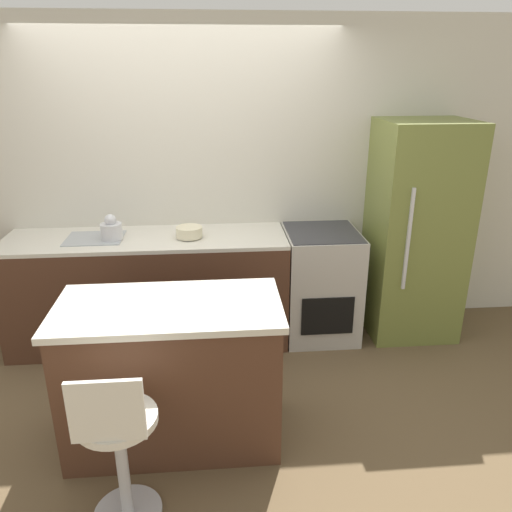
% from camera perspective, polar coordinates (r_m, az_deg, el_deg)
% --- Properties ---
extents(ground_plane, '(14.00, 14.00, 0.00)m').
position_cam_1_polar(ground_plane, '(4.13, -7.38, -11.52)').
color(ground_plane, brown).
extents(wall_back, '(8.00, 0.06, 2.60)m').
position_cam_1_polar(wall_back, '(4.29, -7.87, 8.52)').
color(wall_back, beige).
rests_on(wall_back, ground_plane).
extents(back_counter, '(2.25, 0.64, 0.93)m').
position_cam_1_polar(back_counter, '(4.25, -12.08, -3.81)').
color(back_counter, '#4C2D1E').
rests_on(back_counter, ground_plane).
extents(kitchen_island, '(1.30, 0.67, 0.92)m').
position_cam_1_polar(kitchen_island, '(3.14, -9.50, -13.04)').
color(kitchen_island, '#4C2D1E').
rests_on(kitchen_island, ground_plane).
extents(oven_range, '(0.61, 0.66, 0.93)m').
position_cam_1_polar(oven_range, '(4.30, 7.33, -3.15)').
color(oven_range, '#B7B2A8').
rests_on(oven_range, ground_plane).
extents(refrigerator, '(0.72, 0.66, 1.82)m').
position_cam_1_polar(refrigerator, '(4.38, 17.80, 2.66)').
color(refrigerator, olive).
rests_on(refrigerator, ground_plane).
extents(stool_chair, '(0.39, 0.39, 0.94)m').
position_cam_1_polar(stool_chair, '(2.68, -15.41, -20.38)').
color(stool_chair, '#B7B7BC').
rests_on(stool_chair, ground_plane).
extents(kettle, '(0.17, 0.17, 0.20)m').
position_cam_1_polar(kettle, '(4.06, -16.21, 2.95)').
color(kettle, silver).
rests_on(kettle, back_counter).
extents(mixing_bowl, '(0.21, 0.21, 0.08)m').
position_cam_1_polar(mixing_bowl, '(3.99, -7.64, 2.75)').
color(mixing_bowl, beige).
rests_on(mixing_bowl, back_counter).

